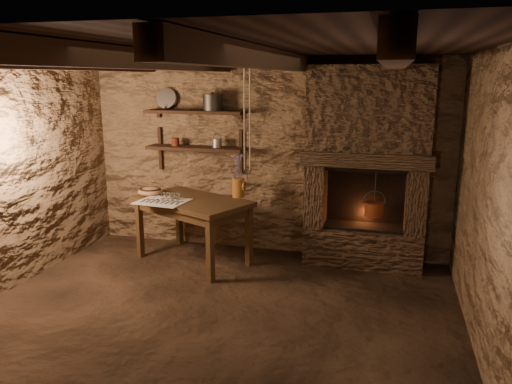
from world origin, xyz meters
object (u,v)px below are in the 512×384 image
(wooden_bowl, at_px, (150,192))
(work_table, at_px, (193,228))
(stoneware_jug, at_px, (238,179))
(iron_stockpot, at_px, (213,103))
(red_pot, at_px, (374,208))

(wooden_bowl, bearing_deg, work_table, -8.34)
(work_table, relative_size, stoneware_jug, 2.99)
(wooden_bowl, bearing_deg, stoneware_jug, 8.16)
(wooden_bowl, height_order, iron_stockpot, iron_stockpot)
(red_pot, bearing_deg, wooden_bowl, -173.75)
(stoneware_jug, bearing_deg, wooden_bowl, -171.43)
(iron_stockpot, bearing_deg, work_table, -101.18)
(iron_stockpot, bearing_deg, wooden_bowl, -148.79)
(iron_stockpot, xyz_separation_m, red_pot, (1.98, -0.12, -1.15))
(red_pot, bearing_deg, iron_stockpot, 176.53)
(stoneware_jug, xyz_separation_m, red_pot, (1.58, 0.14, -0.28))
(stoneware_jug, distance_m, red_pot, 1.61)
(work_table, distance_m, stoneware_jug, 0.80)
(wooden_bowl, relative_size, red_pot, 0.56)
(stoneware_jug, relative_size, wooden_bowl, 1.72)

